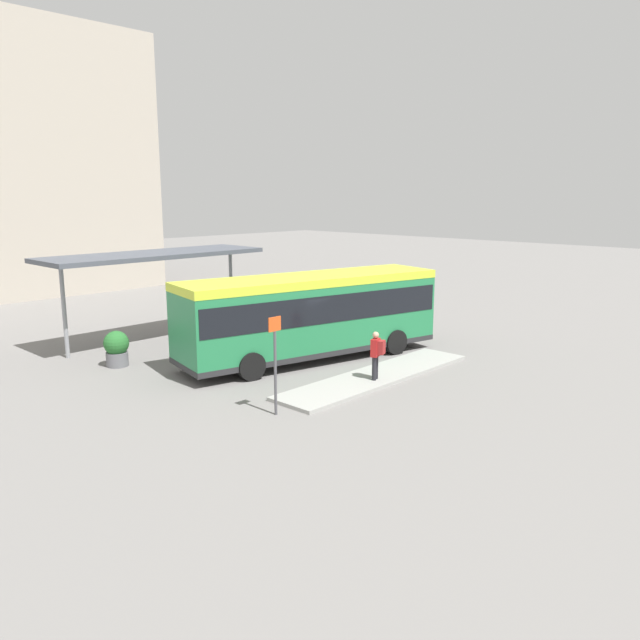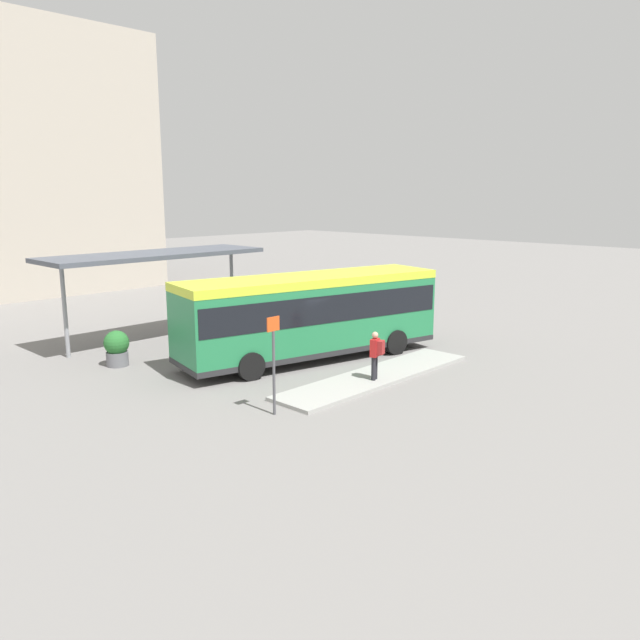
# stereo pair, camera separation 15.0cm
# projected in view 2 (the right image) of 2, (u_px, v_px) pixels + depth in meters

# --- Properties ---
(ground_plane) EXTENTS (120.00, 120.00, 0.00)m
(ground_plane) POSITION_uv_depth(u_px,v_px,m) (311.00, 359.00, 23.40)
(ground_plane) COLOR slate
(curb_island) EXTENTS (8.33, 1.80, 0.12)m
(curb_island) POSITION_uv_depth(u_px,v_px,m) (377.00, 376.00, 20.97)
(curb_island) COLOR #9E9E99
(curb_island) RESTS_ON ground_plane
(city_bus) EXTENTS (10.39, 4.69, 3.15)m
(city_bus) POSITION_uv_depth(u_px,v_px,m) (311.00, 311.00, 23.04)
(city_bus) COLOR #237A47
(city_bus) RESTS_ON ground_plane
(pedestrian_waiting) EXTENTS (0.45, 0.49, 1.60)m
(pedestrian_waiting) POSITION_uv_depth(u_px,v_px,m) (376.00, 352.00, 20.20)
(pedestrian_waiting) COLOR #232328
(pedestrian_waiting) RESTS_ON curb_island
(bicycle_white) EXTENTS (0.48, 1.64, 0.71)m
(bicycle_white) POSITION_uv_depth(u_px,v_px,m) (389.00, 309.00, 31.59)
(bicycle_white) COLOR black
(bicycle_white) RESTS_ON ground_plane
(bicycle_black) EXTENTS (0.48, 1.54, 0.67)m
(bicycle_black) POSITION_uv_depth(u_px,v_px,m) (376.00, 308.00, 31.89)
(bicycle_black) COLOR black
(bicycle_black) RESTS_ON ground_plane
(station_shelter) EXTENTS (9.27, 2.92, 3.71)m
(station_shelter) POSITION_uv_depth(u_px,v_px,m) (155.00, 256.00, 25.71)
(station_shelter) COLOR #4C515B
(station_shelter) RESTS_ON ground_plane
(potted_planter_near_shelter) EXTENTS (0.89, 0.89, 1.29)m
(potted_planter_near_shelter) POSITION_uv_depth(u_px,v_px,m) (117.00, 348.00, 22.36)
(potted_planter_near_shelter) COLOR slate
(potted_planter_near_shelter) RESTS_ON ground_plane
(potted_planter_far_side) EXTENTS (0.77, 0.77, 1.19)m
(potted_planter_far_side) POSITION_uv_depth(u_px,v_px,m) (195.00, 336.00, 24.37)
(potted_planter_far_side) COLOR slate
(potted_planter_far_side) RESTS_ON ground_plane
(platform_sign) EXTENTS (0.44, 0.08, 2.80)m
(platform_sign) POSITION_uv_depth(u_px,v_px,m) (274.00, 361.00, 17.20)
(platform_sign) COLOR #4C4C51
(platform_sign) RESTS_ON ground_plane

